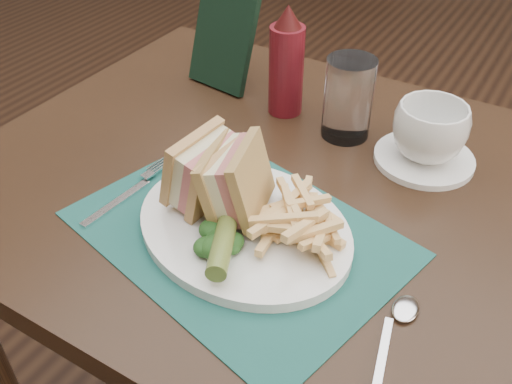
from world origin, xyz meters
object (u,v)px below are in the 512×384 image
(check_presenter, at_px, (225,31))
(table_main, at_px, (269,333))
(plate, at_px, (244,227))
(sandwich_half_a, at_px, (192,164))
(sandwich_half_b, at_px, (220,177))
(saucer, at_px, (424,159))
(placemat, at_px, (238,233))
(coffee_cup, at_px, (430,132))
(ketchup_bottle, at_px, (287,61))
(drinking_glass, at_px, (348,99))

(check_presenter, bearing_deg, table_main, -35.68)
(plate, bearing_deg, sandwich_half_a, -175.48)
(table_main, bearing_deg, sandwich_half_a, -114.63)
(table_main, distance_m, sandwich_half_a, 0.46)
(sandwich_half_b, relative_size, saucer, 0.68)
(placemat, distance_m, sandwich_half_a, 0.11)
(sandwich_half_a, relative_size, coffee_cup, 0.93)
(placemat, height_order, ketchup_bottle, ketchup_bottle)
(drinking_glass, distance_m, ketchup_bottle, 0.12)
(coffee_cup, relative_size, drinking_glass, 0.84)
(table_main, height_order, drinking_glass, drinking_glass)
(sandwich_half_b, bearing_deg, ketchup_bottle, 88.42)
(drinking_glass, bearing_deg, placemat, -93.82)
(sandwich_half_b, height_order, drinking_glass, drinking_glass)
(table_main, height_order, coffee_cup, coffee_cup)
(saucer, bearing_deg, coffee_cup, 0.00)
(ketchup_bottle, bearing_deg, drinking_glass, -7.52)
(placemat, height_order, coffee_cup, coffee_cup)
(table_main, distance_m, sandwich_half_b, 0.46)
(ketchup_bottle, distance_m, check_presenter, 0.15)
(saucer, relative_size, check_presenter, 0.74)
(coffee_cup, bearing_deg, sandwich_half_a, -131.94)
(saucer, relative_size, drinking_glass, 1.15)
(plate, height_order, saucer, plate)
(plate, bearing_deg, check_presenter, 139.91)
(sandwich_half_a, bearing_deg, ketchup_bottle, 97.55)
(placemat, bearing_deg, sandwich_half_a, 166.14)
(table_main, relative_size, drinking_glass, 6.92)
(plate, relative_size, check_presenter, 1.47)
(table_main, relative_size, ketchup_bottle, 4.84)
(sandwich_half_b, distance_m, check_presenter, 0.39)
(sandwich_half_b, distance_m, drinking_glass, 0.28)
(sandwich_half_b, height_order, saucer, sandwich_half_b)
(plate, height_order, coffee_cup, coffee_cup)
(placemat, height_order, sandwich_half_b, sandwich_half_b)
(sandwich_half_a, relative_size, saucer, 0.68)
(plate, relative_size, coffee_cup, 2.76)
(sandwich_half_a, height_order, saucer, sandwich_half_a)
(placemat, height_order, check_presenter, check_presenter)
(plate, height_order, ketchup_bottle, ketchup_bottle)
(saucer, relative_size, ketchup_bottle, 0.81)
(drinking_glass, bearing_deg, table_main, -107.12)
(sandwich_half_a, xyz_separation_m, ketchup_bottle, (-0.02, 0.29, 0.02))
(plate, bearing_deg, ketchup_bottle, 122.67)
(table_main, distance_m, placemat, 0.40)
(table_main, height_order, saucer, saucer)
(sandwich_half_a, relative_size, ketchup_bottle, 0.54)
(sandwich_half_b, xyz_separation_m, ketchup_bottle, (-0.07, 0.29, 0.02))
(plate, distance_m, coffee_cup, 0.32)
(saucer, xyz_separation_m, drinking_glass, (-0.13, 0.01, 0.06))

